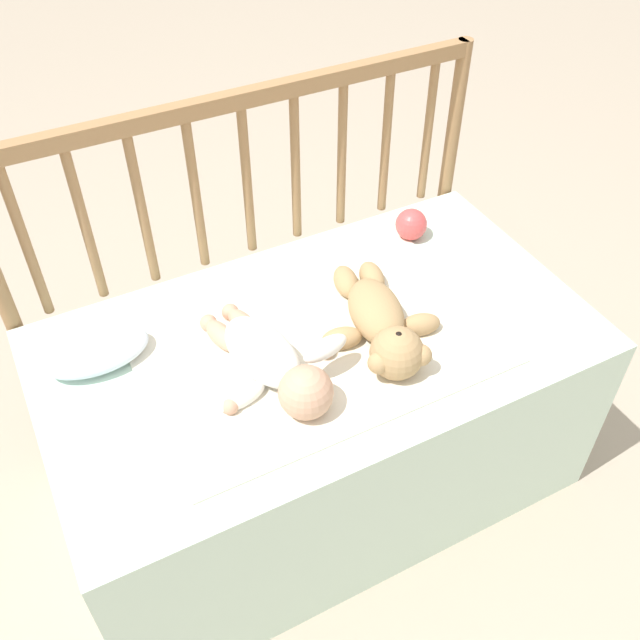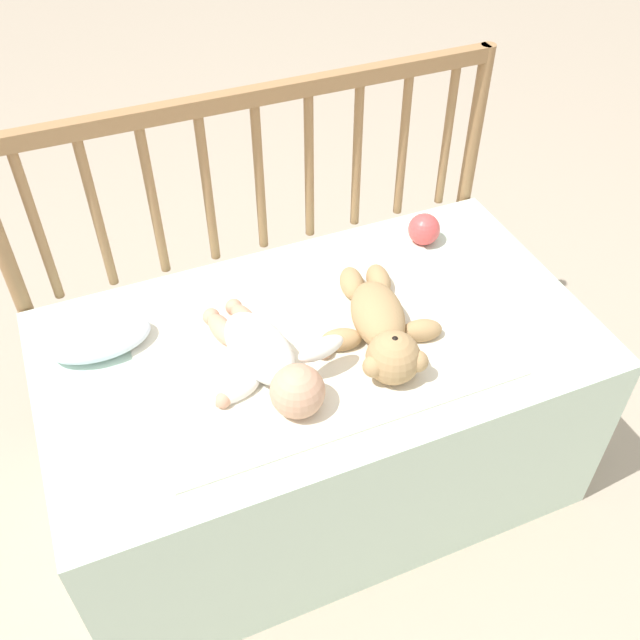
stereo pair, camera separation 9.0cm
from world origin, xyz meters
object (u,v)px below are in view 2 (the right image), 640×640
teddy_bear (382,327)px  baby (268,358)px  toy_ball (424,229)px  small_pillow (99,338)px

teddy_bear → baby: (-0.25, 0.01, 0.00)m
toy_ball → small_pillow: bearing=-175.5°
teddy_bear → baby: bearing=178.7°
teddy_bear → toy_ball: bearing=47.5°
small_pillow → toy_ball: toy_ball is taller
teddy_bear → small_pillow: teddy_bear is taller
baby → toy_ball: (0.50, 0.27, -0.01)m
teddy_bear → toy_ball: size_ratio=4.79×
teddy_bear → small_pillow: size_ratio=1.73×
small_pillow → toy_ball: (0.80, 0.06, 0.01)m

